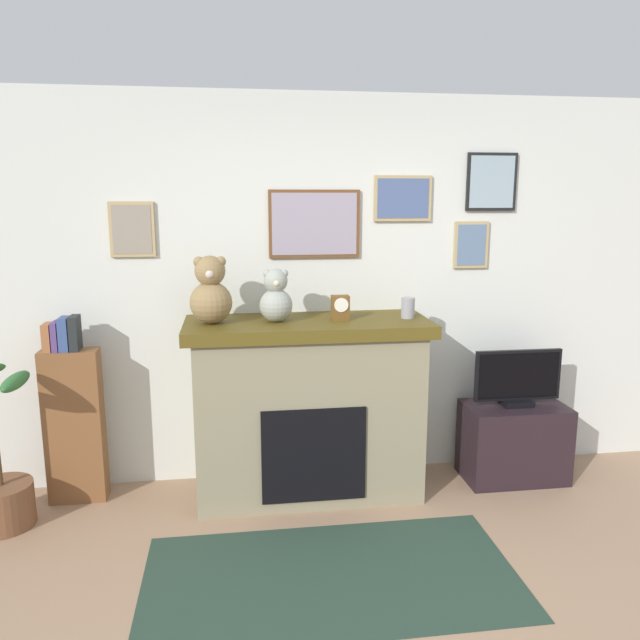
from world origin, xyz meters
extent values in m
cube|color=silver|center=(0.00, 2.00, 1.30)|extent=(5.20, 0.12, 2.60)
cube|color=brown|center=(-0.16, 1.93, 1.76)|extent=(0.60, 0.02, 0.44)
cube|color=#978C9F|center=(-0.16, 1.91, 1.76)|extent=(0.56, 0.00, 0.40)
cube|color=tan|center=(-1.33, 1.93, 1.73)|extent=(0.28, 0.02, 0.35)
cube|color=gray|center=(-1.33, 1.91, 1.73)|extent=(0.24, 0.00, 0.31)
cube|color=tan|center=(0.44, 1.93, 1.92)|extent=(0.39, 0.02, 0.30)
cube|color=#485C8A|center=(0.44, 1.91, 1.92)|extent=(0.35, 0.00, 0.26)
cube|color=tan|center=(0.93, 1.93, 1.61)|extent=(0.24, 0.02, 0.32)
cube|color=slate|center=(0.93, 1.91, 1.61)|extent=(0.20, 0.00, 0.28)
cube|color=black|center=(1.06, 1.93, 2.03)|extent=(0.35, 0.02, 0.39)
cube|color=#8FA7B4|center=(1.06, 1.91, 2.03)|extent=(0.31, 0.00, 0.35)
cube|color=gray|center=(-0.24, 1.65, 0.54)|extent=(1.43, 0.59, 1.09)
cube|color=#544415|center=(-0.24, 1.65, 1.13)|extent=(1.55, 0.65, 0.08)
cube|color=black|center=(-0.24, 1.35, 0.38)|extent=(0.64, 0.02, 0.60)
cube|color=brown|center=(-1.73, 1.74, 0.50)|extent=(0.35, 0.16, 1.00)
cube|color=#9C5D36|center=(-1.84, 1.74, 1.08)|extent=(0.05, 0.13, 0.17)
cube|color=#553975|center=(-1.79, 1.74, 1.09)|extent=(0.04, 0.13, 0.18)
cube|color=#354B82|center=(-1.74, 1.74, 1.10)|extent=(0.06, 0.13, 0.21)
cube|color=black|center=(-1.68, 1.74, 1.11)|extent=(0.05, 0.13, 0.22)
cylinder|color=brown|center=(-2.10, 1.45, 0.13)|extent=(0.36, 0.36, 0.26)
ellipsoid|color=#306931|center=(-1.96, 1.45, 0.89)|extent=(0.12, 0.36, 0.08)
cube|color=black|center=(1.19, 1.64, 0.27)|extent=(0.69, 0.40, 0.53)
cube|color=black|center=(1.19, 1.64, 0.55)|extent=(0.20, 0.14, 0.04)
cube|color=black|center=(1.19, 1.64, 0.75)|extent=(0.60, 0.03, 0.35)
cube|color=black|center=(1.19, 1.62, 0.75)|extent=(0.56, 0.00, 0.31)
cube|color=#273D30|center=(-0.24, 0.67, 0.00)|extent=(1.93, 1.00, 0.01)
cylinder|color=gray|center=(0.41, 1.63, 1.23)|extent=(0.09, 0.09, 0.13)
cube|color=brown|center=(-0.04, 1.63, 1.24)|extent=(0.11, 0.08, 0.16)
cylinder|color=white|center=(-0.04, 1.58, 1.27)|extent=(0.09, 0.01, 0.09)
sphere|color=olive|center=(-0.84, 1.63, 1.30)|extent=(0.26, 0.26, 0.26)
sphere|color=olive|center=(-0.84, 1.63, 1.49)|extent=(0.19, 0.19, 0.19)
sphere|color=olive|center=(-0.91, 1.63, 1.55)|extent=(0.07, 0.07, 0.07)
sphere|color=olive|center=(-0.78, 1.63, 1.55)|extent=(0.07, 0.07, 0.07)
sphere|color=beige|center=(-0.84, 1.55, 1.48)|extent=(0.06, 0.06, 0.06)
sphere|color=#9B9F95|center=(-0.44, 1.63, 1.27)|extent=(0.21, 0.21, 0.21)
sphere|color=#9B9F95|center=(-0.44, 1.63, 1.42)|extent=(0.15, 0.15, 0.15)
sphere|color=#9B9F95|center=(-0.49, 1.63, 1.47)|extent=(0.05, 0.05, 0.05)
sphere|color=#9B9F95|center=(-0.39, 1.63, 1.47)|extent=(0.05, 0.05, 0.05)
sphere|color=beige|center=(-0.44, 1.57, 1.42)|extent=(0.04, 0.04, 0.04)
camera|label=1|loc=(-0.70, -2.17, 1.93)|focal=34.73mm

